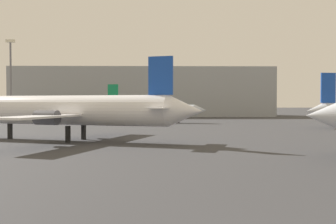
{
  "coord_description": "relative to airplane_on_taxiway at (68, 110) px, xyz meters",
  "views": [
    {
      "loc": [
        -3.26,
        -10.08,
        4.63
      ],
      "look_at": [
        -1.85,
        50.66,
        3.05
      ],
      "focal_mm": 42.11,
      "sensor_mm": 36.0,
      "label": 1
    }
  ],
  "objects": [
    {
      "name": "airplane_far_left",
      "position": [
        8.73,
        40.8,
        -0.79
      ],
      "size": [
        24.59,
        21.15,
        8.62
      ],
      "rotation": [
        0.0,
        0.0,
        -0.27
      ],
      "color": "#B2BCCC",
      "rests_on": "ground_plane"
    },
    {
      "name": "terminal_building",
      "position": [
        5.91,
        83.06,
        4.11
      ],
      "size": [
        81.83,
        21.47,
        15.43
      ],
      "primitive_type": "cube",
      "color": "#999EA3",
      "rests_on": "ground_plane"
    },
    {
      "name": "light_mast_left",
      "position": [
        -28.99,
        59.78,
        8.34
      ],
      "size": [
        2.4,
        0.5,
        21.34
      ],
      "color": "slate",
      "rests_on": "ground_plane"
    },
    {
      "name": "airplane_on_taxiway",
      "position": [
        0.0,
        0.0,
        0.0
      ],
      "size": [
        32.46,
        24.27,
        9.61
      ],
      "rotation": [
        0.0,
        0.0,
        2.81
      ],
      "color": "white",
      "rests_on": "ground_plane"
    }
  ]
}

